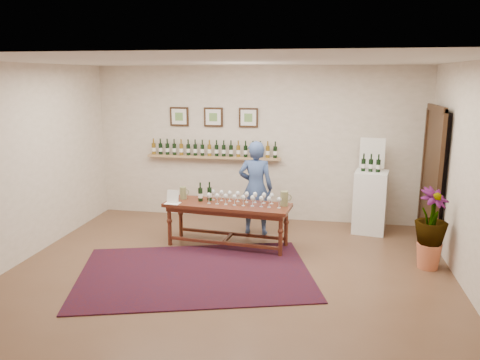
% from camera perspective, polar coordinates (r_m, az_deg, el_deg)
% --- Properties ---
extents(ground, '(6.00, 6.00, 0.00)m').
position_cam_1_polar(ground, '(6.55, -1.28, -10.95)').
color(ground, brown).
rests_on(ground, ground).
extents(room_shell, '(6.00, 6.00, 6.00)m').
position_cam_1_polar(room_shell, '(7.93, 16.61, 1.18)').
color(room_shell, beige).
rests_on(room_shell, ground).
extents(rug, '(3.53, 2.83, 0.02)m').
position_cam_1_polar(rug, '(6.48, -5.47, -11.22)').
color(rug, '#4D0F0D').
rests_on(rug, ground).
extents(tasting_table, '(2.00, 0.81, 0.69)m').
position_cam_1_polar(tasting_table, '(7.26, -1.54, -3.67)').
color(tasting_table, '#482612').
rests_on(tasting_table, ground).
extents(table_glasses, '(1.28, 0.37, 0.18)m').
position_cam_1_polar(table_glasses, '(7.20, 0.05, -2.21)').
color(table_glasses, silver).
rests_on(table_glasses, tasting_table).
extents(table_bottles, '(0.30, 0.19, 0.31)m').
position_cam_1_polar(table_bottles, '(7.36, -4.30, -1.38)').
color(table_bottles, black).
rests_on(table_bottles, tasting_table).
extents(pitcher_left, '(0.14, 0.14, 0.20)m').
position_cam_1_polar(pitcher_left, '(7.52, -6.94, -1.58)').
color(pitcher_left, olive).
rests_on(pitcher_left, tasting_table).
extents(pitcher_right, '(0.16, 0.16, 0.22)m').
position_cam_1_polar(pitcher_right, '(7.10, 5.40, -2.27)').
color(pitcher_right, olive).
rests_on(pitcher_right, tasting_table).
extents(menu_card, '(0.24, 0.18, 0.21)m').
position_cam_1_polar(menu_card, '(7.30, -8.20, -2.02)').
color(menu_card, white).
rests_on(menu_card, tasting_table).
extents(display_pedestal, '(0.61, 0.61, 1.05)m').
position_cam_1_polar(display_pedestal, '(8.24, 15.58, -2.58)').
color(display_pedestal, white).
rests_on(display_pedestal, ground).
extents(pedestal_bottles, '(0.29, 0.12, 0.28)m').
position_cam_1_polar(pedestal_bottles, '(8.08, 15.66, 1.96)').
color(pedestal_bottles, black).
rests_on(pedestal_bottles, display_pedestal).
extents(info_sign, '(0.41, 0.09, 0.57)m').
position_cam_1_polar(info_sign, '(8.25, 15.83, 3.18)').
color(info_sign, white).
rests_on(info_sign, display_pedestal).
extents(potted_plant, '(0.73, 0.73, 0.98)m').
position_cam_1_polar(potted_plant, '(6.94, 22.24, -5.52)').
color(potted_plant, '#C76742').
rests_on(potted_plant, ground).
extents(person, '(0.58, 0.38, 1.58)m').
position_cam_1_polar(person, '(7.79, 1.92, -0.97)').
color(person, '#344B7D').
rests_on(person, ground).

